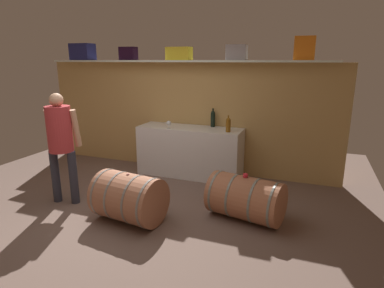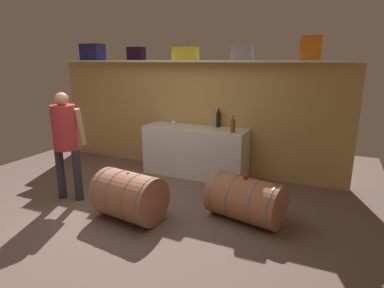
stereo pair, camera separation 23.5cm
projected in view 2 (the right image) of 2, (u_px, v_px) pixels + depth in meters
name	position (u px, v px, depth m)	size (l,w,h in m)	color
ground_plane	(143.00, 200.00, 4.73)	(6.78, 7.59, 0.02)	brown
back_wall_panel	(189.00, 117.00, 5.93)	(5.58, 0.10, 1.96)	tan
high_shelf_board	(186.00, 61.00, 5.55)	(5.13, 0.40, 0.03)	silver
toolcase_navy	(93.00, 52.00, 6.31)	(0.42, 0.29, 0.31)	navy
toolcase_black	(136.00, 54.00, 5.92)	(0.30, 0.19, 0.23)	black
toolcase_yellow	(185.00, 54.00, 5.52)	(0.43, 0.20, 0.22)	yellow
toolcase_grey	(242.00, 52.00, 5.11)	(0.32, 0.20, 0.24)	gray
toolcase_orange	(311.00, 48.00, 4.69)	(0.30, 0.26, 0.34)	orange
work_cabinet	(195.00, 152.00, 5.66)	(1.82, 0.57, 0.86)	silver
wine_bottle_dark	(218.00, 119.00, 5.55)	(0.08, 0.08, 0.32)	black
wine_bottle_amber	(233.00, 125.00, 5.14)	(0.08, 0.08, 0.27)	brown
wine_glass	(174.00, 123.00, 5.48)	(0.08, 0.08, 0.13)	white
wine_barrel_near	(246.00, 199.00, 4.07)	(1.02, 0.74, 0.57)	#A76647
wine_barrel_far	(129.00, 196.00, 4.10)	(0.91, 0.72, 0.63)	#A2664A
tasting_cup	(245.00, 177.00, 4.00)	(0.06, 0.06, 0.04)	red
winemaker_pouring	(65.00, 135.00, 4.53)	(0.48, 0.38, 1.57)	#2E2F3C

